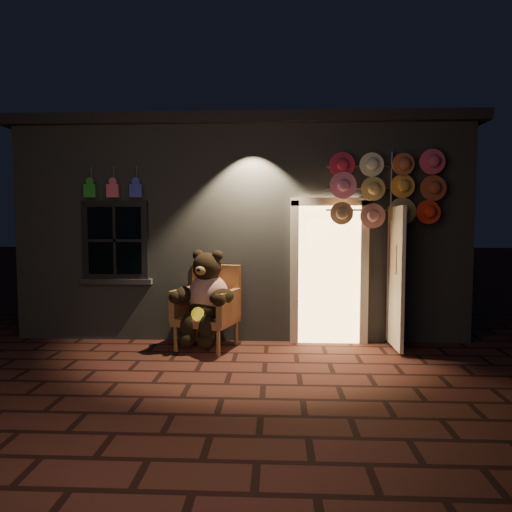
{
  "coord_description": "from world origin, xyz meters",
  "views": [
    {
      "loc": [
        0.56,
        -5.41,
        1.8
      ],
      "look_at": [
        0.27,
        1.0,
        1.35
      ],
      "focal_mm": 32.0,
      "sensor_mm": 36.0,
      "label": 1
    }
  ],
  "objects": [
    {
      "name": "hat_rack",
      "position": [
        2.13,
        1.27,
        2.3
      ],
      "size": [
        1.66,
        0.22,
        2.87
      ],
      "color": "#59595E",
      "rests_on": "ground"
    },
    {
      "name": "teddy_bear",
      "position": [
        -0.45,
        1.02,
        0.76
      ],
      "size": [
        0.93,
        0.86,
        1.34
      ],
      "rotation": [
        0.0,
        0.0,
        -0.32
      ],
      "color": "#AE2612",
      "rests_on": "ground"
    },
    {
      "name": "wicker_armchair",
      "position": [
        -0.42,
        1.17,
        0.6
      ],
      "size": [
        0.99,
        0.95,
        1.19
      ],
      "rotation": [
        0.0,
        0.0,
        -0.32
      ],
      "color": "#AF8244",
      "rests_on": "ground"
    },
    {
      "name": "ground",
      "position": [
        0.0,
        0.0,
        0.0
      ],
      "size": [
        60.0,
        60.0,
        0.0
      ],
      "primitive_type": "plane",
      "color": "#4D231D",
      "rests_on": "ground"
    },
    {
      "name": "shop_building",
      "position": [
        0.0,
        3.99,
        1.74
      ],
      "size": [
        7.3,
        5.95,
        3.51
      ],
      "color": "slate",
      "rests_on": "ground"
    }
  ]
}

